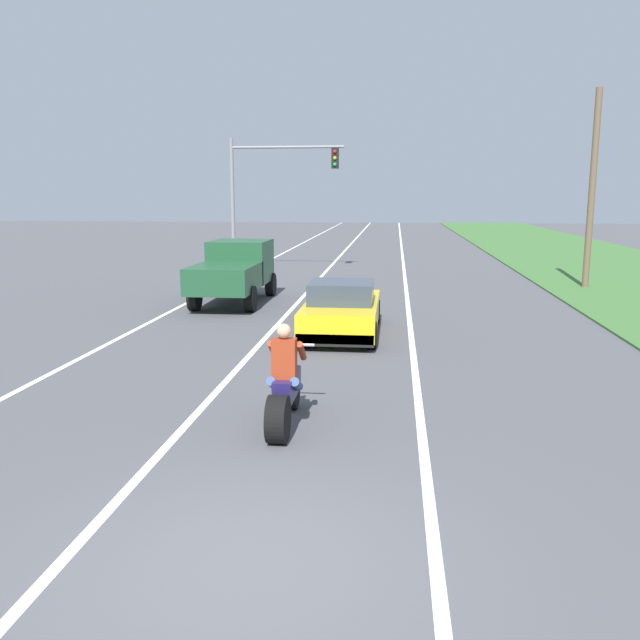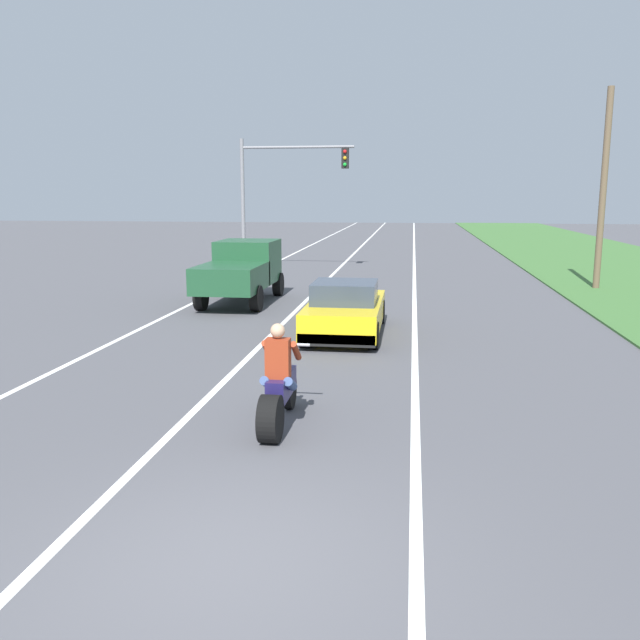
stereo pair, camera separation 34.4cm
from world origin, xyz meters
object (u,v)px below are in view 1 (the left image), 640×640
Objects in this scene: motorcycle_with_rider at (285,391)px; pickup_truck_left_lane_dark_green at (234,269)px; sports_car_yellow at (342,310)px; traffic_light_mast_near at (267,183)px.

motorcycle_with_rider is 0.46× the size of pickup_truck_left_lane_dark_green.
sports_car_yellow is (0.31, 7.00, 0.04)m from motorcycle_with_rider.
sports_car_yellow is at bearing -71.99° from traffic_light_mast_near.
motorcycle_with_rider is 0.51× the size of sports_car_yellow.
motorcycle_with_rider is at bearing -92.53° from sports_car_yellow.
sports_car_yellow is 0.72× the size of traffic_light_mast_near.
pickup_truck_left_lane_dark_green is (-3.88, 4.63, 0.48)m from sports_car_yellow.
traffic_light_mast_near reaches higher than pickup_truck_left_lane_dark_green.
traffic_light_mast_near is at bearing 93.95° from pickup_truck_left_lane_dark_green.
pickup_truck_left_lane_dark_green is at bearing 107.08° from motorcycle_with_rider.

